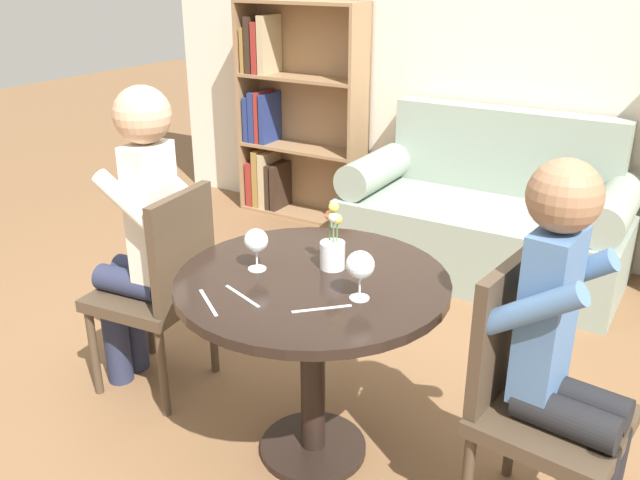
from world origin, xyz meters
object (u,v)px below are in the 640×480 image
(wine_glass_left, at_px, (256,242))
(flower_vase, at_px, (333,247))
(chair_left, at_px, (163,284))
(person_left, at_px, (140,232))
(person_right, at_px, (568,356))
(couch, at_px, (485,220))
(bookshelf_left, at_px, (289,117))
(wine_glass_right, at_px, (360,266))
(chair_right, at_px, (532,393))

(wine_glass_left, relative_size, flower_vase, 0.62)
(chair_left, height_order, person_left, person_left)
(flower_vase, bearing_deg, wine_glass_left, -145.90)
(person_left, relative_size, wine_glass_left, 8.68)
(flower_vase, bearing_deg, person_right, -3.82)
(couch, relative_size, person_left, 1.22)
(wine_glass_left, bearing_deg, bookshelf_left, 121.21)
(person_right, xyz_separation_m, wine_glass_right, (-0.63, -0.10, 0.17))
(couch, height_order, person_right, person_right)
(person_left, xyz_separation_m, wine_glass_right, (1.04, -0.08, 0.13))
(wine_glass_right, bearing_deg, person_left, 175.45)
(bookshelf_left, xyz_separation_m, wine_glass_right, (1.76, -2.25, 0.14))
(chair_left, distance_m, wine_glass_left, 0.65)
(flower_vase, bearing_deg, chair_right, -2.98)
(flower_vase, bearing_deg, couch, 90.59)
(chair_left, relative_size, person_left, 0.69)
(chair_left, relative_size, wine_glass_left, 5.99)
(chair_right, relative_size, wine_glass_right, 5.51)
(wine_glass_right, height_order, flower_vase, flower_vase)
(couch, relative_size, wine_glass_left, 10.62)
(wine_glass_right, relative_size, flower_vase, 0.67)
(chair_left, xyz_separation_m, chair_right, (1.50, 0.02, 0.00))
(bookshelf_left, relative_size, wine_glass_right, 9.10)
(chair_right, xyz_separation_m, wine_glass_right, (-0.54, -0.12, 0.35))
(couch, height_order, flower_vase, flower_vase)
(chair_right, bearing_deg, wine_glass_right, 108.87)
(person_left, bearing_deg, chair_left, 94.15)
(person_right, bearing_deg, wine_glass_left, 101.56)
(chair_right, relative_size, wine_glass_left, 5.99)
(bookshelf_left, distance_m, wine_glass_left, 2.62)
(wine_glass_left, distance_m, flower_vase, 0.26)
(person_right, relative_size, wine_glass_right, 7.60)
(couch, distance_m, flower_vase, 1.88)
(wine_glass_left, bearing_deg, person_right, 5.11)
(person_left, xyz_separation_m, flower_vase, (0.85, 0.07, 0.10))
(couch, xyz_separation_m, bookshelf_left, (-1.55, 0.27, 0.39))
(chair_left, relative_size, person_right, 0.73)
(chair_left, bearing_deg, person_right, 84.39)
(couch, relative_size, flower_vase, 6.55)
(wine_glass_left, xyz_separation_m, flower_vase, (0.22, 0.15, -0.02))
(person_right, height_order, wine_glass_right, person_right)
(bookshelf_left, distance_m, chair_left, 2.30)
(chair_right, bearing_deg, couch, 28.52)
(couch, bearing_deg, bookshelf_left, 170.08)
(couch, xyz_separation_m, wine_glass_right, (0.21, -1.98, 0.53))
(couch, xyz_separation_m, chair_left, (-0.75, -1.88, 0.18))
(person_right, distance_m, wine_glass_left, 1.06)
(person_left, xyz_separation_m, wine_glass_left, (0.64, -0.07, 0.12))
(bookshelf_left, relative_size, chair_right, 1.65)
(chair_left, bearing_deg, flower_vase, 88.65)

